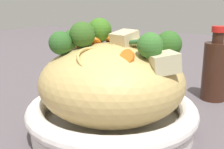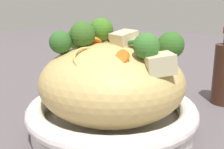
{
  "view_description": "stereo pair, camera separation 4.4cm",
  "coord_description": "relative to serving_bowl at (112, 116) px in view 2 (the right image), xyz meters",
  "views": [
    {
      "loc": [
        -0.21,
        0.37,
        0.21
      ],
      "look_at": [
        0.0,
        0.0,
        0.1
      ],
      "focal_mm": 44.51,
      "sensor_mm": 36.0,
      "label": 1
    },
    {
      "loc": [
        -0.24,
        0.35,
        0.21
      ],
      "look_at": [
        0.0,
        0.0,
        0.1
      ],
      "focal_mm": 44.51,
      "sensor_mm": 36.0,
      "label": 2
    }
  ],
  "objects": [
    {
      "name": "carrot_coins",
      "position": [
        0.02,
        0.01,
        0.12
      ],
      "size": [
        0.12,
        0.08,
        0.03
      ],
      "color": "orange",
      "rests_on": "serving_bowl"
    },
    {
      "name": "zucchini_slices",
      "position": [
        -0.0,
        -0.02,
        0.12
      ],
      "size": [
        0.14,
        0.11,
        0.03
      ],
      "color": "beige",
      "rests_on": "serving_bowl"
    },
    {
      "name": "chicken_chunks",
      "position": [
        -0.06,
        0.01,
        0.11
      ],
      "size": [
        0.12,
        0.07,
        0.05
      ],
      "color": "#CEB68C",
      "rests_on": "serving_bowl"
    },
    {
      "name": "serving_bowl",
      "position": [
        0.0,
        0.0,
        0.0
      ],
      "size": [
        0.28,
        0.28,
        0.05
      ],
      "color": "white",
      "rests_on": "ground_plane"
    },
    {
      "name": "broccoli_florets",
      "position": [
        0.0,
        -0.0,
        0.12
      ],
      "size": [
        0.2,
        0.16,
        0.07
      ],
      "color": "#8EB077",
      "rests_on": "serving_bowl"
    },
    {
      "name": "noodle_heap",
      "position": [
        -0.0,
        0.0,
        0.06
      ],
      "size": [
        0.23,
        0.23,
        0.12
      ],
      "color": "tan",
      "rests_on": "serving_bowl"
    },
    {
      "name": "ground_plane",
      "position": [
        0.0,
        0.0,
        -0.03
      ],
      "size": [
        3.0,
        3.0,
        0.0
      ],
      "primitive_type": "plane",
      "color": "#564D52"
    }
  ]
}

